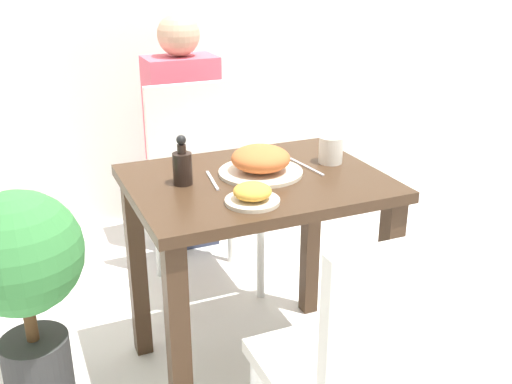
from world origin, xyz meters
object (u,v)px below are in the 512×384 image
(food_plate, at_px, (261,162))
(sauce_bottle, at_px, (182,166))
(side_plate, at_px, (252,195))
(drink_cup, at_px, (331,150))
(potted_plant_left, at_px, (23,277))
(person_figure, at_px, (183,136))
(chair_near, at_px, (369,367))
(chair_far, at_px, (200,176))

(food_plate, bearing_deg, sauce_bottle, 177.25)
(food_plate, bearing_deg, side_plate, -119.39)
(drink_cup, relative_size, potted_plant_left, 0.12)
(side_plate, distance_m, sauce_bottle, 0.27)
(drink_cup, relative_size, person_figure, 0.08)
(food_plate, bearing_deg, chair_near, -93.11)
(side_plate, bearing_deg, food_plate, 60.61)
(chair_far, bearing_deg, potted_plant_left, -141.43)
(potted_plant_left, height_order, person_figure, person_figure)
(food_plate, relative_size, potted_plant_left, 0.36)
(food_plate, height_order, drink_cup, food_plate)
(side_plate, xyz_separation_m, drink_cup, (0.39, 0.23, 0.02))
(chair_far, relative_size, potted_plant_left, 1.15)
(drink_cup, distance_m, potted_plant_left, 1.08)
(chair_far, relative_size, food_plate, 3.25)
(side_plate, distance_m, potted_plant_left, 0.75)
(chair_near, bearing_deg, potted_plant_left, -47.37)
(drink_cup, height_order, person_figure, person_figure)
(side_plate, distance_m, person_figure, 1.31)
(chair_far, height_order, person_figure, person_figure)
(food_plate, xyz_separation_m, drink_cup, (0.27, 0.01, 0.00))
(drink_cup, bearing_deg, food_plate, -177.88)
(chair_far, bearing_deg, food_plate, -90.49)
(chair_near, height_order, food_plate, chair_near)
(potted_plant_left, bearing_deg, drink_cup, -2.67)
(food_plate, relative_size, sauce_bottle, 1.73)
(chair_far, bearing_deg, sauce_bottle, -111.94)
(food_plate, xyz_separation_m, potted_plant_left, (-0.77, 0.06, -0.29))
(food_plate, relative_size, person_figure, 0.24)
(chair_far, relative_size, person_figure, 0.77)
(chair_near, distance_m, side_plate, 0.59)
(chair_near, bearing_deg, sauce_bottle, -73.46)
(chair_far, height_order, side_plate, chair_far)
(chair_far, bearing_deg, side_plate, -98.12)
(side_plate, bearing_deg, chair_far, 81.88)
(potted_plant_left, distance_m, person_figure, 1.31)
(drink_cup, distance_m, sauce_bottle, 0.53)
(drink_cup, xyz_separation_m, sauce_bottle, (-0.53, 0.00, 0.01))
(person_figure, bearing_deg, potted_plant_left, -128.99)
(chair_near, relative_size, person_figure, 0.77)
(sauce_bottle, relative_size, potted_plant_left, 0.21)
(drink_cup, bearing_deg, potted_plant_left, 177.33)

